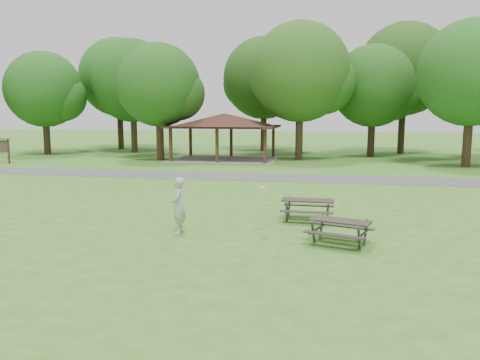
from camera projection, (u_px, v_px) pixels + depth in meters
name	position (u px, v px, depth m)	size (l,w,h in m)	color
ground	(184.00, 239.00, 14.40)	(160.00, 160.00, 0.00)	#396F1F
asphalt_path	(254.00, 177.00, 28.01)	(120.00, 3.20, 0.02)	#48484A
pavilion	(225.00, 122.00, 38.02)	(8.60, 7.01, 3.76)	#321D12
notice_board	(1.00, 146.00, 35.33)	(1.60, 0.30, 1.88)	#392014
tree_row_b	(45.00, 92.00, 42.18)	(7.14, 6.80, 9.28)	black
tree_row_c	(134.00, 83.00, 44.19)	(8.19, 7.80, 10.67)	#302315
tree_row_d	(160.00, 88.00, 37.08)	(6.93, 6.60, 9.27)	black
tree_row_e	(301.00, 75.00, 37.37)	(8.40, 8.00, 11.02)	#322316
tree_row_f	(374.00, 88.00, 39.83)	(7.35, 7.00, 9.55)	black
tree_row_g	(473.00, 76.00, 32.35)	(7.77, 7.40, 10.25)	black
tree_deep_a	(120.00, 80.00, 48.05)	(8.40, 8.00, 11.38)	black
tree_deep_b	(265.00, 81.00, 45.86)	(8.40, 8.00, 11.13)	#2F1E15
tree_deep_c	(405.00, 72.00, 42.46)	(8.82, 8.40, 11.90)	black
picnic_table_middle	(308.00, 205.00, 16.78)	(1.89, 1.54, 0.80)	#29231E
picnic_table_far	(340.00, 226.00, 13.78)	(2.12, 1.90, 0.77)	#2B241F
frisbee_in_flight	(262.00, 187.00, 14.66)	(0.29, 0.29, 0.02)	yellow
frisbee_thrower	(178.00, 206.00, 15.03)	(0.66, 0.43, 1.82)	#ADADB0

